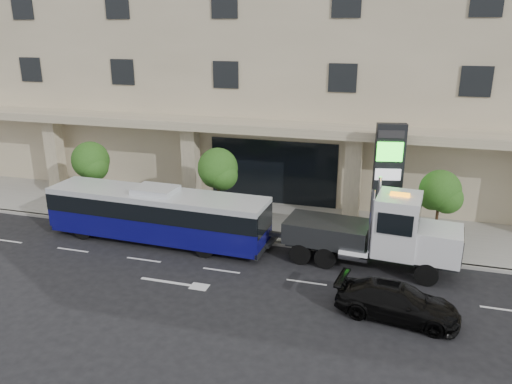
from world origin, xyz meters
TOP-DOWN VIEW (x-y plane):
  - ground at (0.00, 0.00)m, footprint 120.00×120.00m
  - sidewalk at (0.00, 5.00)m, footprint 120.00×6.00m
  - curb at (0.00, 2.00)m, footprint 120.00×0.30m
  - convention_center at (-0.00, 15.42)m, footprint 60.00×17.60m
  - tree_left at (-9.97, 3.59)m, footprint 2.27×2.20m
  - tree_mid at (-1.97, 3.59)m, footprint 2.28×2.20m
  - tree_right at (9.53, 3.59)m, footprint 2.10×2.00m
  - city_bus at (-4.35, 0.76)m, footprint 11.84×2.90m
  - tow_truck at (6.83, 0.91)m, footprint 9.05×2.88m
  - black_sedan at (7.85, -3.26)m, footprint 4.91×2.52m
  - signage_pylon at (6.98, 4.74)m, footprint 1.56×0.83m

SIDE VIEW (x-z plane):
  - ground at x=0.00m, z-range 0.00..0.00m
  - sidewalk at x=0.00m, z-range 0.00..0.15m
  - curb at x=0.00m, z-range 0.00..0.15m
  - black_sedan at x=7.85m, z-range 0.00..1.36m
  - city_bus at x=-4.35m, z-range 0.03..3.01m
  - tow_truck at x=6.83m, z-range -0.36..3.74m
  - tree_right at x=9.53m, z-range 1.01..5.06m
  - tree_left at x=-9.97m, z-range 1.00..5.22m
  - signage_pylon at x=6.98m, z-range 0.20..6.18m
  - tree_mid at x=-1.97m, z-range 1.07..5.45m
  - convention_center at x=0.00m, z-range -0.03..19.97m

